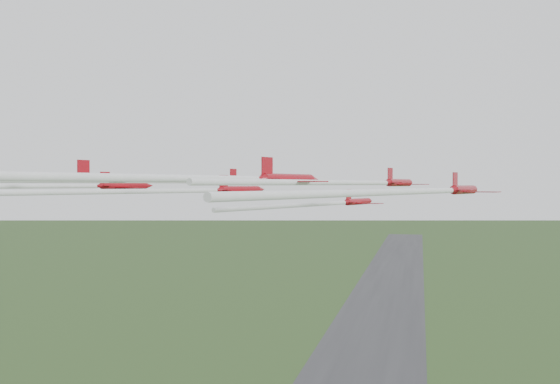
% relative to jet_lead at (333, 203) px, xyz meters
% --- Properties ---
extents(runway, '(38.00, 900.00, 0.04)m').
position_rel_jet_lead_xyz_m(runway, '(-3.62, 186.21, -54.80)').
color(runway, '#353538').
rests_on(runway, ground).
extents(jet_lead, '(17.45, 43.67, 2.66)m').
position_rel_jet_lead_xyz_m(jet_lead, '(0.00, 0.00, 0.00)').
color(jet_lead, '#A50E18').
extents(jet_row2_left, '(23.29, 62.85, 2.49)m').
position_rel_jet_lead_xyz_m(jet_row2_left, '(-19.87, -17.02, 3.38)').
color(jet_row2_left, '#A50E18').
extents(jet_row2_right, '(18.49, 49.47, 2.50)m').
position_rel_jet_lead_xyz_m(jet_row2_right, '(6.71, -20.04, 3.15)').
color(jet_row2_right, '#A50E18').
extents(jet_row3_left, '(27.03, 60.70, 2.60)m').
position_rel_jet_lead_xyz_m(jet_row3_left, '(-37.27, -25.48, 2.70)').
color(jet_row3_left, '#A50E18').
extents(jet_row3_mid, '(20.52, 45.42, 2.42)m').
position_rel_jet_lead_xyz_m(jet_row3_mid, '(-14.45, -27.08, 2.19)').
color(jet_row3_mid, '#A50E18').
extents(jet_row3_right, '(18.78, 47.47, 2.34)m').
position_rel_jet_lead_xyz_m(jet_row3_right, '(14.01, -37.08, 2.33)').
color(jet_row3_right, '#A50E18').
extents(jet_row4_left, '(21.35, 54.67, 2.72)m').
position_rel_jet_lead_xyz_m(jet_row4_left, '(-29.60, -37.90, 3.71)').
color(jet_row4_left, '#A50E18').
extents(jet_row4_right, '(26.55, 63.18, 2.69)m').
position_rel_jet_lead_xyz_m(jet_row4_right, '(-6.35, -50.61, 3.44)').
color(jet_row4_right, '#A50E18').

